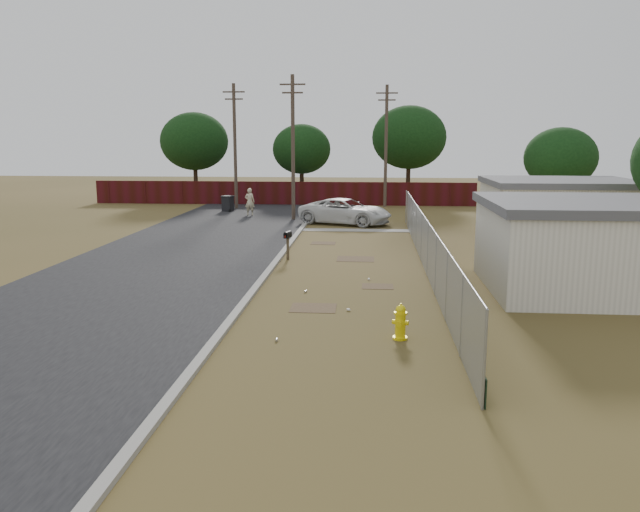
# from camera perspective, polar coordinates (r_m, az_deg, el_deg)

# --- Properties ---
(ground) EXTENTS (120.00, 120.00, 0.00)m
(ground) POSITION_cam_1_polar(r_m,az_deg,el_deg) (24.01, 2.38, -1.64)
(ground) COLOR brown
(ground) RESTS_ON ground
(street) EXTENTS (15.10, 60.00, 0.12)m
(street) POSITION_cam_1_polar(r_m,az_deg,el_deg) (32.81, -8.93, 1.62)
(street) COLOR black
(street) RESTS_ON ground
(chainlink_fence) EXTENTS (0.10, 27.06, 2.02)m
(chainlink_fence) POSITION_cam_1_polar(r_m,az_deg,el_deg) (24.95, 9.67, 0.55)
(chainlink_fence) COLOR gray
(chainlink_fence) RESTS_ON ground
(privacy_fence) EXTENTS (30.00, 0.12, 1.80)m
(privacy_fence) POSITION_cam_1_polar(r_m,az_deg,el_deg) (49.11, -3.48, 5.76)
(privacy_fence) COLOR #400D12
(privacy_fence) RESTS_ON ground
(utility_poles) EXTENTS (12.60, 8.24, 9.00)m
(utility_poles) POSITION_cam_1_polar(r_m,az_deg,el_deg) (44.34, -1.30, 10.15)
(utility_poles) COLOR #4D3F33
(utility_poles) RESTS_ON ground
(houses) EXTENTS (9.30, 17.24, 3.10)m
(houses) POSITION_cam_1_polar(r_m,az_deg,el_deg) (28.22, 22.79, 2.60)
(houses) COLOR white
(houses) RESTS_ON ground
(horizon_trees) EXTENTS (33.32, 31.94, 7.78)m
(horizon_trees) POSITION_cam_1_polar(r_m,az_deg,el_deg) (47.00, 4.63, 10.07)
(horizon_trees) COLOR #302015
(horizon_trees) RESTS_ON ground
(fire_hydrant) EXTENTS (0.47, 0.47, 0.96)m
(fire_hydrant) POSITION_cam_1_polar(r_m,az_deg,el_deg) (16.34, 7.36, -6.05)
(fire_hydrant) COLOR yellow
(fire_hydrant) RESTS_ON ground
(mailbox) EXTENTS (0.31, 0.53, 1.23)m
(mailbox) POSITION_cam_1_polar(r_m,az_deg,el_deg) (26.64, -2.97, 1.71)
(mailbox) COLOR brown
(mailbox) RESTS_ON ground
(pickup_truck) EXTENTS (6.13, 4.36, 1.55)m
(pickup_truck) POSITION_cam_1_polar(r_m,az_deg,el_deg) (37.90, 2.36, 4.11)
(pickup_truck) COLOR silver
(pickup_truck) RESTS_ON ground
(pedestrian) EXTENTS (0.71, 0.50, 1.85)m
(pedestrian) POSITION_cam_1_polar(r_m,az_deg,el_deg) (42.34, -6.44, 4.94)
(pedestrian) COLOR beige
(pedestrian) RESTS_ON ground
(trash_bin) EXTENTS (0.90, 0.97, 1.12)m
(trash_bin) POSITION_cam_1_polar(r_m,az_deg,el_deg) (44.96, -8.43, 4.78)
(trash_bin) COLOR black
(trash_bin) RESTS_ON ground
(scattered_litter) EXTENTS (2.42, 7.35, 0.07)m
(scattered_litter) POSITION_cam_1_polar(r_m,az_deg,el_deg) (19.76, 0.77, -4.23)
(scattered_litter) COLOR white
(scattered_litter) RESTS_ON ground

